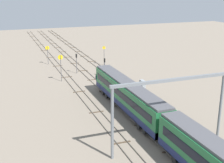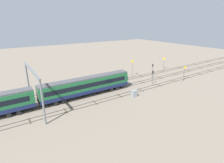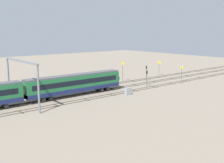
# 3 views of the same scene
# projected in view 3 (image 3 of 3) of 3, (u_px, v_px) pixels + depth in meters

# --- Properties ---
(ground_plane) EXTENTS (211.79, 211.79, 0.00)m
(ground_plane) POSITION_uv_depth(u_px,v_px,m) (99.00, 91.00, 67.90)
(ground_plane) COLOR gray
(track_near_foreground) EXTENTS (195.79, 2.40, 0.16)m
(track_near_foreground) POSITION_uv_depth(u_px,v_px,m) (112.00, 95.00, 64.21)
(track_near_foreground) COLOR #59544C
(track_near_foreground) RESTS_ON ground
(track_with_train) EXTENTS (195.79, 2.40, 0.16)m
(track_with_train) POSITION_uv_depth(u_px,v_px,m) (99.00, 91.00, 67.89)
(track_with_train) COLOR #59544C
(track_with_train) RESTS_ON ground
(track_middle) EXTENTS (195.79, 2.40, 0.16)m
(track_middle) POSITION_uv_depth(u_px,v_px,m) (88.00, 88.00, 71.56)
(track_middle) COLOR #59544C
(track_middle) RESTS_ON ground
(overhead_gantry) EXTENTS (0.40, 15.72, 9.06)m
(overhead_gantry) POSITION_uv_depth(u_px,v_px,m) (21.00, 73.00, 54.38)
(overhead_gantry) COLOR slate
(overhead_gantry) RESTS_ON ground
(speed_sign_near_foreground) EXTENTS (0.14, 1.03, 4.90)m
(speed_sign_near_foreground) POSITION_uv_depth(u_px,v_px,m) (159.00, 66.00, 91.28)
(speed_sign_near_foreground) COLOR #4C4C51
(speed_sign_near_foreground) RESTS_ON ground
(speed_sign_mid_trackside) EXTENTS (0.14, 0.82, 5.03)m
(speed_sign_mid_trackside) POSITION_uv_depth(u_px,v_px,m) (182.00, 73.00, 77.25)
(speed_sign_mid_trackside) COLOR #4C4C51
(speed_sign_mid_trackside) RESTS_ON ground
(speed_sign_far_trackside) EXTENTS (0.14, 1.04, 5.81)m
(speed_sign_far_trackside) POSITION_uv_depth(u_px,v_px,m) (123.00, 68.00, 80.77)
(speed_sign_far_trackside) COLOR #4C4C51
(speed_sign_far_trackside) RESTS_ON ground
(signal_light_trackside_approach) EXTENTS (0.31, 0.32, 4.31)m
(signal_light_trackside_approach) POSITION_uv_depth(u_px,v_px,m) (147.00, 76.00, 73.44)
(signal_light_trackside_approach) COLOR #4C4C51
(signal_light_trackside_approach) RESTS_ON ground
(signal_light_trackside_departure) EXTENTS (0.31, 0.32, 4.66)m
(signal_light_trackside_departure) POSITION_uv_depth(u_px,v_px,m) (146.00, 71.00, 80.55)
(signal_light_trackside_departure) COLOR #4C4C51
(signal_light_trackside_departure) RESTS_ON ground
(relay_cabinet) EXTENTS (1.49, 0.70, 1.78)m
(relay_cabinet) POSITION_uv_depth(u_px,v_px,m) (128.00, 91.00, 63.86)
(relay_cabinet) COLOR gray
(relay_cabinet) RESTS_ON ground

